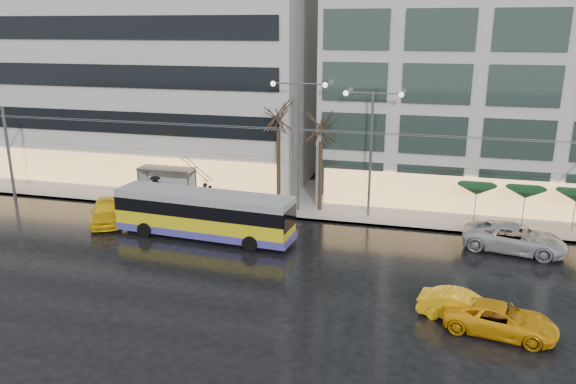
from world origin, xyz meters
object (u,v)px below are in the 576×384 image
(trolleybus, at_px, (204,216))
(street_lamp_near, at_px, (299,129))
(taxi_a, at_px, (107,211))
(bus_shelter, at_px, (164,176))

(trolleybus, distance_m, street_lamp_near, 9.09)
(street_lamp_near, height_order, taxi_a, street_lamp_near)
(trolleybus, height_order, taxi_a, trolleybus)
(trolleybus, xyz_separation_m, bus_shelter, (-5.92, 6.37, 0.53))
(bus_shelter, xyz_separation_m, street_lamp_near, (10.38, 0.11, 4.03))
(taxi_a, bearing_deg, street_lamp_near, -3.18)
(bus_shelter, height_order, taxi_a, bus_shelter)
(taxi_a, bearing_deg, bus_shelter, 46.20)
(street_lamp_near, bearing_deg, bus_shelter, -179.37)
(street_lamp_near, bearing_deg, taxi_a, -154.87)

